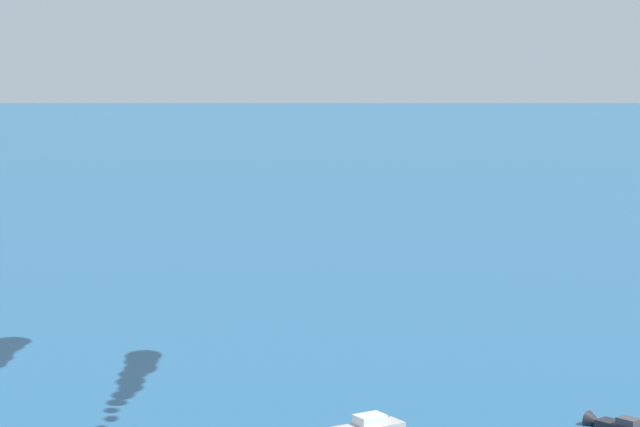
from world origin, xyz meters
name	(u,v)px	position (x,y,z in m)	size (l,w,h in m)	color
motorboat_inshore	(616,426)	(-8.81, -38.30, 0.63)	(8.26, 3.03, 2.34)	black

